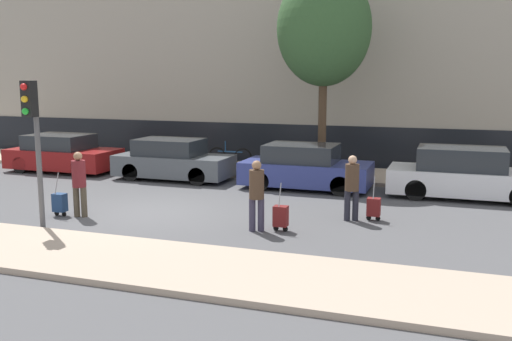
{
  "coord_description": "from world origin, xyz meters",
  "views": [
    {
      "loc": [
        7.39,
        -12.75,
        3.51
      ],
      "look_at": [
        2.33,
        1.8,
        0.95
      ],
      "focal_mm": 40.0,
      "sensor_mm": 36.0,
      "label": 1
    }
  ],
  "objects_px": {
    "parked_car_3": "(465,175)",
    "traffic_light": "(33,124)",
    "parked_car_1": "(173,161)",
    "parked_car_2": "(305,168)",
    "parked_bicycle": "(230,157)",
    "pedestrian_center": "(257,191)",
    "bare_tree_near_crossing": "(324,29)",
    "parked_car_0": "(63,154)",
    "pedestrian_right": "(352,184)",
    "trolley_center": "(281,216)",
    "pedestrian_left": "(79,180)",
    "trolley_right": "(374,207)",
    "trolley_left": "(60,203)"
  },
  "relations": [
    {
      "from": "trolley_center",
      "to": "parked_car_1",
      "type": "bearing_deg",
      "value": 136.37
    },
    {
      "from": "traffic_light",
      "to": "pedestrian_center",
      "type": "bearing_deg",
      "value": 18.24
    },
    {
      "from": "traffic_light",
      "to": "parked_bicycle",
      "type": "xyz_separation_m",
      "value": [
        0.93,
        9.5,
        -1.95
      ]
    },
    {
      "from": "pedestrian_left",
      "to": "trolley_center",
      "type": "xyz_separation_m",
      "value": [
        5.16,
        0.36,
        -0.58
      ]
    },
    {
      "from": "pedestrian_left",
      "to": "bare_tree_near_crossing",
      "type": "height_order",
      "value": "bare_tree_near_crossing"
    },
    {
      "from": "trolley_right",
      "to": "parked_bicycle",
      "type": "relative_size",
      "value": 0.62
    },
    {
      "from": "parked_car_1",
      "to": "trolley_right",
      "type": "bearing_deg",
      "value": -25.47
    },
    {
      "from": "pedestrian_right",
      "to": "pedestrian_center",
      "type": "bearing_deg",
      "value": 21.87
    },
    {
      "from": "pedestrian_left",
      "to": "traffic_light",
      "type": "distance_m",
      "value": 2.05
    },
    {
      "from": "trolley_center",
      "to": "trolley_right",
      "type": "relative_size",
      "value": 1.03
    },
    {
      "from": "pedestrian_right",
      "to": "trolley_right",
      "type": "distance_m",
      "value": 0.8
    },
    {
      "from": "bare_tree_near_crossing",
      "to": "traffic_light",
      "type": "bearing_deg",
      "value": -117.53
    },
    {
      "from": "pedestrian_left",
      "to": "trolley_left",
      "type": "bearing_deg",
      "value": -179.94
    },
    {
      "from": "trolley_left",
      "to": "parked_bicycle",
      "type": "distance_m",
      "value": 8.34
    },
    {
      "from": "parked_car_0",
      "to": "parked_bicycle",
      "type": "distance_m",
      "value": 6.21
    },
    {
      "from": "parked_car_1",
      "to": "pedestrian_right",
      "type": "relative_size",
      "value": 2.46
    },
    {
      "from": "pedestrian_left",
      "to": "parked_car_1",
      "type": "bearing_deg",
      "value": 81.81
    },
    {
      "from": "parked_car_2",
      "to": "bare_tree_near_crossing",
      "type": "height_order",
      "value": "bare_tree_near_crossing"
    },
    {
      "from": "parked_car_1",
      "to": "pedestrian_center",
      "type": "relative_size",
      "value": 2.43
    },
    {
      "from": "trolley_center",
      "to": "traffic_light",
      "type": "bearing_deg",
      "value": -161.75
    },
    {
      "from": "parked_car_2",
      "to": "trolley_left",
      "type": "bearing_deg",
      "value": -131.67
    },
    {
      "from": "parked_car_3",
      "to": "trolley_right",
      "type": "bearing_deg",
      "value": -121.26
    },
    {
      "from": "parked_car_2",
      "to": "trolley_right",
      "type": "height_order",
      "value": "parked_car_2"
    },
    {
      "from": "parked_car_0",
      "to": "parked_car_1",
      "type": "height_order",
      "value": "parked_car_1"
    },
    {
      "from": "pedestrian_right",
      "to": "trolley_right",
      "type": "bearing_deg",
      "value": 179.94
    },
    {
      "from": "trolley_center",
      "to": "pedestrian_right",
      "type": "distance_m",
      "value": 2.1
    },
    {
      "from": "pedestrian_center",
      "to": "bare_tree_near_crossing",
      "type": "height_order",
      "value": "bare_tree_near_crossing"
    },
    {
      "from": "parked_bicycle",
      "to": "bare_tree_near_crossing",
      "type": "relative_size",
      "value": 0.26
    },
    {
      "from": "pedestrian_right",
      "to": "parked_car_1",
      "type": "bearing_deg",
      "value": -48.24
    },
    {
      "from": "pedestrian_center",
      "to": "parked_car_2",
      "type": "bearing_deg",
      "value": -106.08
    },
    {
      "from": "parked_bicycle",
      "to": "pedestrian_right",
      "type": "bearing_deg",
      "value": -47.68
    },
    {
      "from": "parked_car_0",
      "to": "pedestrian_left",
      "type": "height_order",
      "value": "pedestrian_left"
    },
    {
      "from": "parked_car_0",
      "to": "pedestrian_right",
      "type": "height_order",
      "value": "pedestrian_right"
    },
    {
      "from": "parked_car_0",
      "to": "pedestrian_right",
      "type": "xyz_separation_m",
      "value": [
        11.41,
        -3.81,
        0.27
      ]
    },
    {
      "from": "trolley_left",
      "to": "parked_bicycle",
      "type": "bearing_deg",
      "value": 80.66
    },
    {
      "from": "parked_car_0",
      "to": "parked_bicycle",
      "type": "relative_size",
      "value": 2.29
    },
    {
      "from": "parked_car_3",
      "to": "traffic_light",
      "type": "xyz_separation_m",
      "value": [
        -9.29,
        -6.94,
        1.76
      ]
    },
    {
      "from": "parked_car_3",
      "to": "pedestrian_right",
      "type": "bearing_deg",
      "value": -125.61
    },
    {
      "from": "pedestrian_center",
      "to": "trolley_left",
      "type": "bearing_deg",
      "value": -15.19
    },
    {
      "from": "pedestrian_center",
      "to": "traffic_light",
      "type": "distance_m",
      "value": 5.23
    },
    {
      "from": "parked_car_1",
      "to": "pedestrian_right",
      "type": "distance_m",
      "value": 7.69
    },
    {
      "from": "parked_car_1",
      "to": "traffic_light",
      "type": "height_order",
      "value": "traffic_light"
    },
    {
      "from": "parked_car_1",
      "to": "parked_car_2",
      "type": "relative_size",
      "value": 0.99
    },
    {
      "from": "pedestrian_right",
      "to": "parked_car_0",
      "type": "bearing_deg",
      "value": -38.35
    },
    {
      "from": "trolley_left",
      "to": "pedestrian_right",
      "type": "height_order",
      "value": "pedestrian_right"
    },
    {
      "from": "parked_bicycle",
      "to": "bare_tree_near_crossing",
      "type": "distance_m",
      "value": 5.91
    },
    {
      "from": "parked_car_1",
      "to": "pedestrian_center",
      "type": "height_order",
      "value": "pedestrian_center"
    },
    {
      "from": "parked_bicycle",
      "to": "parked_car_3",
      "type": "bearing_deg",
      "value": -17.0
    },
    {
      "from": "trolley_center",
      "to": "traffic_light",
      "type": "height_order",
      "value": "traffic_light"
    },
    {
      "from": "parked_car_3",
      "to": "parked_bicycle",
      "type": "bearing_deg",
      "value": 163.0
    }
  ]
}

